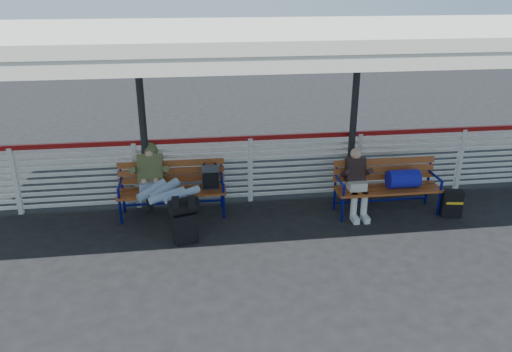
{
  "coord_description": "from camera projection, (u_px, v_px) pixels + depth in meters",
  "views": [
    {
      "loc": [
        -1.04,
        -6.37,
        3.8
      ],
      "look_at": [
        -0.02,
        1.0,
        0.84
      ],
      "focal_mm": 35.0,
      "sensor_mm": 36.0,
      "label": 1
    }
  ],
  "objects": [
    {
      "name": "luggage_stack",
      "position": [
        185.0,
        219.0,
        7.57
      ],
      "size": [
        0.49,
        0.36,
        0.73
      ],
      "rotation": [
        0.0,
        0.0,
        0.3
      ],
      "color": "black",
      "rests_on": "ground"
    },
    {
      "name": "bench_right",
      "position": [
        393.0,
        180.0,
        8.52
      ],
      "size": [
        1.8,
        0.56,
        0.92
      ],
      "color": "#93461C",
      "rests_on": "ground"
    },
    {
      "name": "companion_person",
      "position": [
        357.0,
        182.0,
        8.42
      ],
      "size": [
        0.32,
        0.66,
        1.15
      ],
      "color": "beige",
      "rests_on": "ground"
    },
    {
      "name": "fence",
      "position": [
        250.0,
        167.0,
        8.9
      ],
      "size": [
        12.08,
        0.08,
        1.24
      ],
      "color": "silver",
      "rests_on": "ground"
    },
    {
      "name": "ground",
      "position": [
        267.0,
        253.0,
        7.4
      ],
      "size": [
        60.0,
        60.0,
        0.0
      ],
      "primitive_type": "plane",
      "color": "black",
      "rests_on": "ground"
    },
    {
      "name": "bench_left",
      "position": [
        181.0,
        182.0,
        8.45
      ],
      "size": [
        1.8,
        0.56,
        0.92
      ],
      "color": "#93461C",
      "rests_on": "ground"
    },
    {
      "name": "suitcase_side",
      "position": [
        451.0,
        203.0,
        8.48
      ],
      "size": [
        0.36,
        0.26,
        0.47
      ],
      "rotation": [
        0.0,
        0.0,
        -0.17
      ],
      "color": "black",
      "rests_on": "ground"
    },
    {
      "name": "traveler_man",
      "position": [
        162.0,
        186.0,
        8.06
      ],
      "size": [
        0.94,
        1.64,
        0.77
      ],
      "color": "#94A9C7",
      "rests_on": "ground"
    },
    {
      "name": "canopy",
      "position": [
        259.0,
        35.0,
        7.07
      ],
      "size": [
        12.6,
        3.6,
        3.16
      ],
      "color": "silver",
      "rests_on": "ground"
    }
  ]
}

